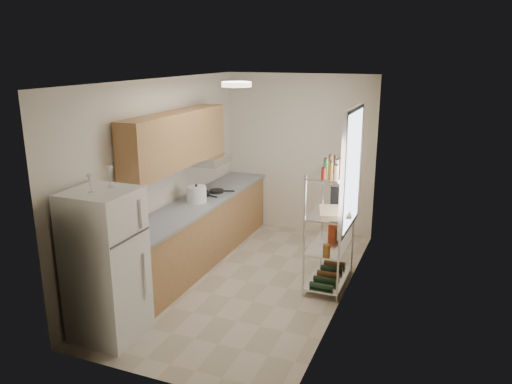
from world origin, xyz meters
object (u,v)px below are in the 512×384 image
rice_cooker (196,194)px  espresso_machine (339,194)px  refrigerator (106,265)px  cutting_board (335,211)px  frying_pan_large (200,194)px

rice_cooker → espresso_machine: espresso_machine is taller
rice_cooker → refrigerator: bearing=-88.8°
cutting_board → espresso_machine: (-0.04, 0.38, 0.12)m
rice_cooker → cutting_board: size_ratio=0.58×
rice_cooker → frying_pan_large: bearing=110.0°
frying_pan_large → refrigerator: bearing=-73.4°
refrigerator → frying_pan_large: refrigerator is taller
rice_cooker → espresso_machine: (1.94, 0.29, 0.14)m
refrigerator → espresso_machine: size_ratio=5.83×
refrigerator → rice_cooker: refrigerator is taller
rice_cooker → frying_pan_large: size_ratio=0.96×
cutting_board → refrigerator: bearing=-134.6°
espresso_machine → cutting_board: bearing=-80.0°
frying_pan_large → espresso_machine: (2.05, -0.02, 0.22)m
refrigerator → espresso_machine: refrigerator is taller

